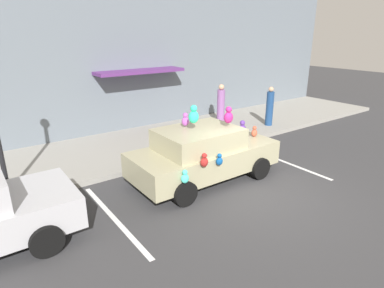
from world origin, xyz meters
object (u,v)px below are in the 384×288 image
object	(u,v)px
plush_covered_car	(203,153)
teddy_bear_on_sidewalk	(204,134)
pedestrian_near_shopfront	(270,107)
pedestrian_walking_past	(221,105)

from	to	relation	value
plush_covered_car	teddy_bear_on_sidewalk	size ratio (longest dim) A/B	5.89
plush_covered_car	pedestrian_near_shopfront	world-z (taller)	plush_covered_car
teddy_bear_on_sidewalk	pedestrian_walking_past	size ratio (longest dim) A/B	0.41
teddy_bear_on_sidewalk	pedestrian_near_shopfront	size ratio (longest dim) A/B	0.43
plush_covered_car	teddy_bear_on_sidewalk	world-z (taller)	plush_covered_car
teddy_bear_on_sidewalk	pedestrian_walking_past	bearing A→B (deg)	37.09
pedestrian_near_shopfront	pedestrian_walking_past	xyz separation A→B (m)	(-1.53, 1.45, 0.03)
teddy_bear_on_sidewalk	pedestrian_walking_past	xyz separation A→B (m)	(2.26, 1.71, 0.49)
teddy_bear_on_sidewalk	pedestrian_near_shopfront	world-z (taller)	pedestrian_near_shopfront
plush_covered_car	pedestrian_near_shopfront	bearing A→B (deg)	23.83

